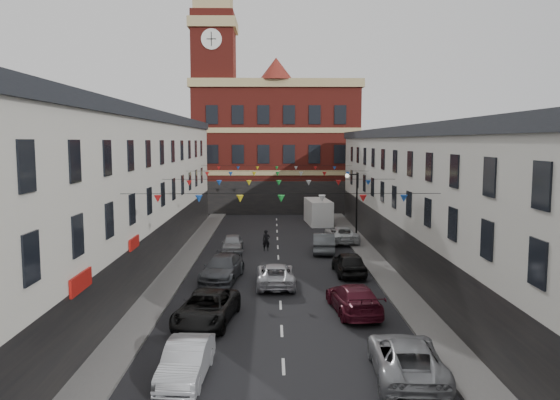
{
  "coord_description": "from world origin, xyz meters",
  "views": [
    {
      "loc": [
        -0.4,
        -32.39,
        8.75
      ],
      "look_at": [
        0.12,
        7.11,
        4.46
      ],
      "focal_mm": 35.0,
      "sensor_mm": 36.0,
      "label": 1
    }
  ],
  "objects_px": {
    "white_van": "(318,212)",
    "car_right_b": "(406,358)",
    "car_left_b": "(186,361)",
    "car_left_c": "(207,308)",
    "car_left_d": "(222,268)",
    "car_right_e": "(324,243)",
    "car_right_f": "(341,234)",
    "car_right_d": "(349,263)",
    "pedestrian": "(266,241)",
    "street_lamp": "(354,198)",
    "car_left_e": "(232,244)",
    "moving_car": "(276,275)",
    "car_right_c": "(354,299)"
  },
  "relations": [
    {
      "from": "car_left_c",
      "to": "car_right_e",
      "type": "relative_size",
      "value": 1.13
    },
    {
      "from": "car_right_e",
      "to": "white_van",
      "type": "height_order",
      "value": "white_van"
    },
    {
      "from": "car_right_d",
      "to": "white_van",
      "type": "relative_size",
      "value": 0.78
    },
    {
      "from": "car_right_b",
      "to": "pedestrian",
      "type": "bearing_deg",
      "value": -72.63
    },
    {
      "from": "car_left_b",
      "to": "car_right_e",
      "type": "height_order",
      "value": "car_right_e"
    },
    {
      "from": "moving_car",
      "to": "pedestrian",
      "type": "bearing_deg",
      "value": -86.74
    },
    {
      "from": "car_left_e",
      "to": "car_right_d",
      "type": "bearing_deg",
      "value": -43.53
    },
    {
      "from": "car_left_d",
      "to": "white_van",
      "type": "relative_size",
      "value": 0.91
    },
    {
      "from": "car_left_b",
      "to": "car_right_d",
      "type": "height_order",
      "value": "car_right_d"
    },
    {
      "from": "street_lamp",
      "to": "car_right_f",
      "type": "xyz_separation_m",
      "value": [
        -1.05,
        -0.06,
        -3.17
      ]
    },
    {
      "from": "car_right_c",
      "to": "moving_car",
      "type": "relative_size",
      "value": 1.05
    },
    {
      "from": "car_left_b",
      "to": "car_left_c",
      "type": "xyz_separation_m",
      "value": [
        0.0,
        6.2,
        0.04
      ]
    },
    {
      "from": "car_left_c",
      "to": "car_right_d",
      "type": "relative_size",
      "value": 1.17
    },
    {
      "from": "street_lamp",
      "to": "car_left_d",
      "type": "relative_size",
      "value": 1.13
    },
    {
      "from": "car_right_d",
      "to": "car_right_e",
      "type": "distance_m",
      "value": 7.32
    },
    {
      "from": "car_left_c",
      "to": "pedestrian",
      "type": "bearing_deg",
      "value": 88.98
    },
    {
      "from": "car_right_d",
      "to": "pedestrian",
      "type": "bearing_deg",
      "value": -56.93
    },
    {
      "from": "white_van",
      "to": "car_left_b",
      "type": "bearing_deg",
      "value": -106.73
    },
    {
      "from": "white_van",
      "to": "car_right_e",
      "type": "bearing_deg",
      "value": -97.81
    },
    {
      "from": "car_left_e",
      "to": "white_van",
      "type": "relative_size",
      "value": 0.7
    },
    {
      "from": "car_left_c",
      "to": "car_left_d",
      "type": "bearing_deg",
      "value": 97.72
    },
    {
      "from": "car_left_b",
      "to": "car_right_f",
      "type": "height_order",
      "value": "car_right_f"
    },
    {
      "from": "car_left_d",
      "to": "white_van",
      "type": "xyz_separation_m",
      "value": [
        7.98,
        23.37,
        0.52
      ]
    },
    {
      "from": "street_lamp",
      "to": "car_left_d",
      "type": "height_order",
      "value": "street_lamp"
    },
    {
      "from": "moving_car",
      "to": "white_van",
      "type": "relative_size",
      "value": 0.85
    },
    {
      "from": "white_van",
      "to": "car_left_c",
      "type": "bearing_deg",
      "value": -108.98
    },
    {
      "from": "car_right_d",
      "to": "car_right_b",
      "type": "bearing_deg",
      "value": 87.92
    },
    {
      "from": "white_van",
      "to": "car_right_b",
      "type": "bearing_deg",
      "value": -94.56
    },
    {
      "from": "car_right_e",
      "to": "car_right_d",
      "type": "bearing_deg",
      "value": 101.85
    },
    {
      "from": "car_right_b",
      "to": "white_van",
      "type": "distance_m",
      "value": 37.75
    },
    {
      "from": "car_left_b",
      "to": "white_van",
      "type": "distance_m",
      "value": 38.64
    },
    {
      "from": "car_right_c",
      "to": "white_van",
      "type": "height_order",
      "value": "white_van"
    },
    {
      "from": "car_right_c",
      "to": "white_van",
      "type": "relative_size",
      "value": 0.89
    },
    {
      "from": "car_left_b",
      "to": "car_right_b",
      "type": "xyz_separation_m",
      "value": [
        8.14,
        0.05,
        0.05
      ]
    },
    {
      "from": "car_right_e",
      "to": "car_right_f",
      "type": "height_order",
      "value": "car_right_e"
    },
    {
      "from": "car_left_c",
      "to": "pedestrian",
      "type": "height_order",
      "value": "pedestrian"
    },
    {
      "from": "car_left_e",
      "to": "car_right_f",
      "type": "relative_size",
      "value": 0.77
    },
    {
      "from": "pedestrian",
      "to": "car_left_c",
      "type": "bearing_deg",
      "value": -107.72
    },
    {
      "from": "car_left_c",
      "to": "car_right_d",
      "type": "bearing_deg",
      "value": 56.76
    },
    {
      "from": "car_right_b",
      "to": "moving_car",
      "type": "distance_m",
      "value": 13.82
    },
    {
      "from": "car_left_b",
      "to": "car_left_d",
      "type": "relative_size",
      "value": 0.8
    },
    {
      "from": "car_right_e",
      "to": "car_right_f",
      "type": "distance_m",
      "value": 4.52
    },
    {
      "from": "car_left_d",
      "to": "car_right_e",
      "type": "xyz_separation_m",
      "value": [
        7.2,
        8.46,
        0.01
      ]
    },
    {
      "from": "car_left_d",
      "to": "car_right_e",
      "type": "bearing_deg",
      "value": 57.15
    },
    {
      "from": "street_lamp",
      "to": "car_left_d",
      "type": "distance_m",
      "value": 16.5
    },
    {
      "from": "car_left_d",
      "to": "car_left_e",
      "type": "distance_m",
      "value": 8.67
    },
    {
      "from": "car_left_e",
      "to": "pedestrian",
      "type": "xyz_separation_m",
      "value": [
        2.66,
        0.44,
        0.15
      ]
    },
    {
      "from": "car_left_b",
      "to": "car_left_e",
      "type": "xyz_separation_m",
      "value": [
        0.0,
        23.09,
        -0.01
      ]
    },
    {
      "from": "car_right_d",
      "to": "car_right_e",
      "type": "xyz_separation_m",
      "value": [
        -0.99,
        7.26,
        0.0
      ]
    },
    {
      "from": "car_right_c",
      "to": "street_lamp",
      "type": "bearing_deg",
      "value": -104.39
    }
  ]
}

